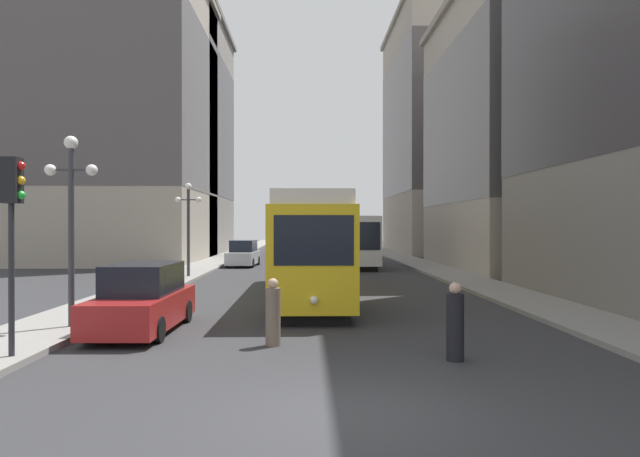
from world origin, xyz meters
name	(u,v)px	position (x,y,z in m)	size (l,w,h in m)	color
ground_plane	(346,414)	(0.00, 0.00, 0.00)	(200.00, 200.00, 0.00)	#303033
sidewalk_left	(223,259)	(-7.57, 40.00, 0.07)	(2.54, 120.00, 0.15)	gray
sidewalk_right	(403,258)	(7.57, 40.00, 0.07)	(2.54, 120.00, 0.15)	gray
streetcar	(311,244)	(-0.42, 14.48, 2.10)	(2.69, 14.75, 3.89)	black
transit_bus	(350,238)	(2.55, 32.50, 1.95)	(2.97, 12.67, 3.45)	black
parked_car_left_near	(243,254)	(-5.00, 31.86, 0.84)	(2.08, 4.67, 1.82)	black
parked_car_left_mid	(143,300)	(-5.00, 6.94, 0.84)	(1.97, 4.86, 1.82)	black
pedestrian_crossing_near	(273,314)	(-1.39, 5.00, 0.74)	(0.36, 0.36, 1.60)	#6B5B4C
pedestrian_crossing_far	(455,324)	(2.54, 3.37, 0.77)	(0.37, 0.37, 1.65)	black
traffic_light_near_left	(12,203)	(-6.68, 3.38, 3.32)	(0.47, 0.36, 4.11)	#232328
lamp_post_left_near	(71,200)	(-6.90, 6.93, 3.53)	(1.41, 0.36, 5.10)	#333338
lamp_post_left_far	(188,214)	(-6.90, 22.34, 3.45)	(1.41, 0.36, 4.98)	#333338
building_left_corner	(127,116)	(-14.79, 37.52, 11.56)	(12.50, 16.09, 22.46)	#A89E8E
building_left_midblock	(153,134)	(-15.85, 49.07, 11.91)	(14.61, 17.22, 23.14)	gray
building_right_corner	(468,132)	(16.62, 52.40, 12.77)	(16.15, 20.12, 24.80)	#A89E8E
building_right_midblock	(560,131)	(16.20, 29.17, 9.12)	(15.31, 17.31, 17.76)	#A89E8E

